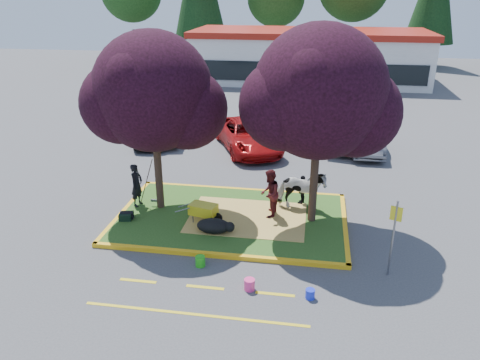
# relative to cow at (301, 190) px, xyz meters

# --- Properties ---
(ground) EXTENTS (90.00, 90.00, 0.00)m
(ground) POSITION_rel_cow_xyz_m (-2.46, -1.04, -0.92)
(ground) COLOR #424244
(ground) RESTS_ON ground
(median_island) EXTENTS (8.00, 5.00, 0.15)m
(median_island) POSITION_rel_cow_xyz_m (-2.46, -1.04, -0.84)
(median_island) COLOR #214716
(median_island) RESTS_ON ground
(curb_near) EXTENTS (8.30, 0.16, 0.15)m
(curb_near) POSITION_rel_cow_xyz_m (-2.46, -3.62, -0.84)
(curb_near) COLOR yellow
(curb_near) RESTS_ON ground
(curb_far) EXTENTS (8.30, 0.16, 0.15)m
(curb_far) POSITION_rel_cow_xyz_m (-2.46, 1.54, -0.84)
(curb_far) COLOR yellow
(curb_far) RESTS_ON ground
(curb_left) EXTENTS (0.16, 5.30, 0.15)m
(curb_left) POSITION_rel_cow_xyz_m (-6.54, -1.04, -0.84)
(curb_left) COLOR yellow
(curb_left) RESTS_ON ground
(curb_right) EXTENTS (0.16, 5.30, 0.15)m
(curb_right) POSITION_rel_cow_xyz_m (1.62, -1.04, -0.84)
(curb_right) COLOR yellow
(curb_right) RESTS_ON ground
(straw_bedding) EXTENTS (4.20, 3.00, 0.01)m
(straw_bedding) POSITION_rel_cow_xyz_m (-1.86, -1.04, -0.76)
(straw_bedding) COLOR #D1B256
(straw_bedding) RESTS_ON median_island
(tree_purple_left) EXTENTS (5.06, 4.20, 6.51)m
(tree_purple_left) POSITION_rel_cow_xyz_m (-5.24, -0.66, 3.44)
(tree_purple_left) COLOR black
(tree_purple_left) RESTS_ON median_island
(tree_purple_right) EXTENTS (5.30, 4.40, 6.82)m
(tree_purple_right) POSITION_rel_cow_xyz_m (0.46, -0.86, 3.64)
(tree_purple_right) COLOR black
(tree_purple_right) RESTS_ON median_island
(fire_lane_stripe_a) EXTENTS (1.10, 0.12, 0.01)m
(fire_lane_stripe_a) POSITION_rel_cow_xyz_m (-4.46, -5.24, -0.91)
(fire_lane_stripe_a) COLOR yellow
(fire_lane_stripe_a) RESTS_ON ground
(fire_lane_stripe_b) EXTENTS (1.10, 0.12, 0.01)m
(fire_lane_stripe_b) POSITION_rel_cow_xyz_m (-2.46, -5.24, -0.91)
(fire_lane_stripe_b) COLOR yellow
(fire_lane_stripe_b) RESTS_ON ground
(fire_lane_stripe_c) EXTENTS (1.10, 0.12, 0.01)m
(fire_lane_stripe_c) POSITION_rel_cow_xyz_m (-0.46, -5.24, -0.91)
(fire_lane_stripe_c) COLOR yellow
(fire_lane_stripe_c) RESTS_ON ground
(fire_lane_long) EXTENTS (6.00, 0.10, 0.01)m
(fire_lane_long) POSITION_rel_cow_xyz_m (-2.46, -6.44, -0.91)
(fire_lane_long) COLOR yellow
(fire_lane_long) RESTS_ON ground
(retail_building) EXTENTS (20.40, 8.40, 4.40)m
(retail_building) POSITION_rel_cow_xyz_m (-0.46, 26.94, 1.33)
(retail_building) COLOR silver
(retail_building) RESTS_ON ground
(cow) EXTENTS (1.84, 0.89, 1.53)m
(cow) POSITION_rel_cow_xyz_m (0.00, 0.00, 0.00)
(cow) COLOR white
(cow) RESTS_ON median_island
(calf) EXTENTS (1.32, 1.02, 0.50)m
(calf) POSITION_rel_cow_xyz_m (-2.83, -2.32, -0.51)
(calf) COLOR black
(calf) RESTS_ON median_island
(handler) EXTENTS (0.50, 0.67, 1.65)m
(handler) POSITION_rel_cow_xyz_m (-6.16, -0.63, 0.06)
(handler) COLOR black
(handler) RESTS_ON median_island
(visitor_a) EXTENTS (0.73, 0.91, 1.77)m
(visitor_a) POSITION_rel_cow_xyz_m (-1.10, -0.75, 0.12)
(visitor_a) COLOR #4C1518
(visitor_a) RESTS_ON median_island
(visitor_b) EXTENTS (0.48, 0.73, 1.15)m
(visitor_b) POSITION_rel_cow_xyz_m (0.04, 0.51, -0.19)
(visitor_b) COLOR black
(visitor_b) RESTS_ON median_island
(wheelbarrow) EXTENTS (1.71, 0.78, 0.64)m
(wheelbarrow) POSITION_rel_cow_xyz_m (-3.36, -1.53, -0.32)
(wheelbarrow) COLOR black
(wheelbarrow) RESTS_ON median_island
(gear_bag_dark) EXTENTS (0.52, 0.35, 0.24)m
(gear_bag_dark) POSITION_rel_cow_xyz_m (-6.16, -1.78, -0.64)
(gear_bag_dark) COLOR black
(gear_bag_dark) RESTS_ON median_island
(gear_bag_green) EXTENTS (0.47, 0.34, 0.23)m
(gear_bag_green) POSITION_rel_cow_xyz_m (-6.16, -1.93, -0.65)
(gear_bag_green) COLOR black
(gear_bag_green) RESTS_ON median_island
(sign_post) EXTENTS (0.32, 0.16, 2.40)m
(sign_post) POSITION_rel_cow_xyz_m (2.76, -3.74, 0.56)
(sign_post) COLOR slate
(sign_post) RESTS_ON ground
(bucket_green) EXTENTS (0.36, 0.36, 0.32)m
(bucket_green) POSITION_rel_cow_xyz_m (-2.86, -4.17, -0.75)
(bucket_green) COLOR green
(bucket_green) RESTS_ON ground
(bucket_pink) EXTENTS (0.32, 0.32, 0.33)m
(bucket_pink) POSITION_rel_cow_xyz_m (-1.20, -5.13, -0.75)
(bucket_pink) COLOR #FD3888
(bucket_pink) RESTS_ON ground
(bucket_blue) EXTENTS (0.30, 0.30, 0.28)m
(bucket_blue) POSITION_rel_cow_xyz_m (0.50, -5.26, -0.78)
(bucket_blue) COLOR #1C30E4
(bucket_blue) RESTS_ON ground
(car_black) EXTENTS (2.73, 4.73, 1.51)m
(car_black) POSITION_rel_cow_xyz_m (-8.34, 7.47, -0.16)
(car_black) COLOR black
(car_black) RESTS_ON ground
(car_silver) EXTENTS (2.14, 3.95, 1.24)m
(car_silver) POSITION_rel_cow_xyz_m (-7.51, 7.67, -0.30)
(car_silver) COLOR #A5A9AE
(car_silver) RESTS_ON ground
(car_red) EXTENTS (4.64, 6.18, 1.56)m
(car_red) POSITION_rel_cow_xyz_m (-2.99, 7.01, -0.14)
(car_red) COLOR #A30D0E
(car_red) RESTS_ON ground
(car_white) EXTENTS (2.97, 5.05, 1.37)m
(car_white) POSITION_rel_cow_xyz_m (2.00, 8.46, -0.23)
(car_white) COLOR silver
(car_white) RESTS_ON ground
(car_grey) EXTENTS (1.54, 4.32, 1.42)m
(car_grey) POSITION_rel_cow_xyz_m (3.05, 7.65, -0.21)
(car_grey) COLOR #5C5E64
(car_grey) RESTS_ON ground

